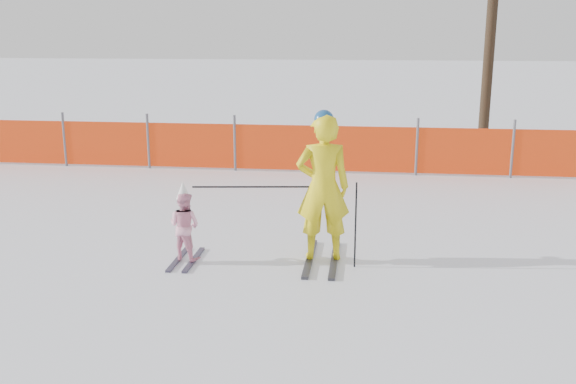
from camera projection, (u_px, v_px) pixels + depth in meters
The scene contains 6 objects.
ground at pixel (283, 277), 8.25m from camera, with size 120.00×120.00×0.00m, color white.
adult at pixel (323, 187), 8.58m from camera, with size 0.79×1.49×2.08m.
child at pixel (184, 225), 8.70m from camera, with size 0.55×0.96×1.12m.
ski_poles at pixel (295, 203), 8.52m from camera, with size 2.20×0.23×1.17m.
safety_fence at pixel (177, 145), 14.47m from camera, with size 17.49×0.06×1.25m.
tree_trunks at pixel (539, 39), 16.73m from camera, with size 4.12×0.28×6.05m.
Camera 1 is at (1.00, -7.66, 3.09)m, focal length 40.00 mm.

